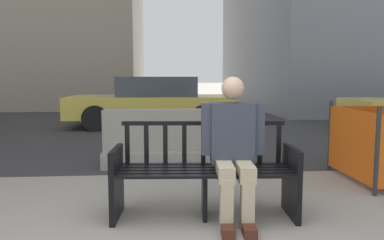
# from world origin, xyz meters

# --- Properties ---
(street_asphalt) EXTENTS (120.00, 12.00, 0.01)m
(street_asphalt) POSITION_xyz_m (0.00, 8.70, 0.00)
(street_asphalt) COLOR #333335
(street_asphalt) RESTS_ON ground
(street_bench) EXTENTS (1.72, 0.62, 0.88)m
(street_bench) POSITION_xyz_m (0.40, 1.13, 0.40)
(street_bench) COLOR black
(street_bench) RESTS_ON ground
(seated_person) EXTENTS (0.59, 0.74, 1.31)m
(seated_person) POSITION_xyz_m (0.65, 1.05, 0.69)
(seated_person) COLOR #383D4C
(seated_person) RESTS_ON ground
(jersey_barrier_centre) EXTENTS (2.01, 0.72, 0.84)m
(jersey_barrier_centre) POSITION_xyz_m (0.14, 3.25, 0.34)
(jersey_barrier_centre) COLOR gray
(jersey_barrier_centre) RESTS_ON ground
(car_taxi_near) EXTENTS (4.32, 2.00, 1.33)m
(car_taxi_near) POSITION_xyz_m (-0.28, 7.86, 0.67)
(car_taxi_near) COLOR #DBC64C
(car_taxi_near) RESTS_ON ground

